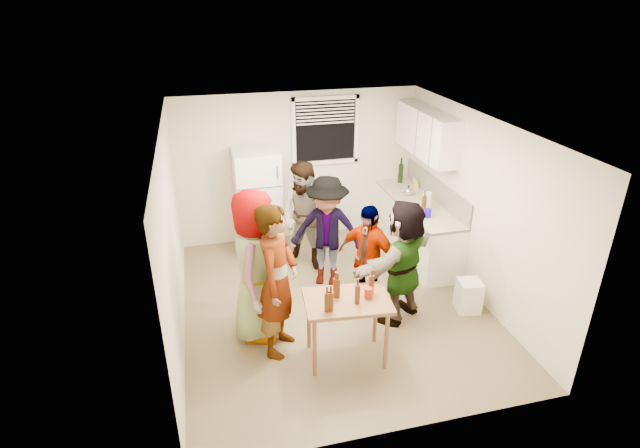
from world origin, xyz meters
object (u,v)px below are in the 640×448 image
object	(u,v)px
guest_back_right	(326,282)
guest_stripe	(280,347)
beer_bottle_counter	(423,212)
blue_cup	(427,217)
guest_back_left	(306,265)
wine_bottle	(400,182)
red_cup	(368,298)
guest_black	(365,307)
beer_bottle_table	(336,296)
trash_bin	(469,294)
guest_grey	(260,332)
guest_orange	(398,316)
serving_table	(346,357)
refrigerator	(258,202)
kettle	(408,195)

from	to	relation	value
guest_back_right	guest_stripe	bearing A→B (deg)	-102.25
beer_bottle_counter	blue_cup	bearing A→B (deg)	-96.44
beer_bottle_counter	guest_back_left	bearing A→B (deg)	167.63
wine_bottle	red_cup	distance (m)	3.56
beer_bottle_counter	guest_black	world-z (taller)	beer_bottle_counter
guest_black	guest_back_left	bearing A→B (deg)	162.55
wine_bottle	beer_bottle_table	distance (m)	3.64
trash_bin	guest_back_left	world-z (taller)	trash_bin
trash_bin	guest_grey	bearing A→B (deg)	175.92
wine_bottle	guest_orange	xyz separation A→B (m)	(-0.98, -2.50, -0.90)
trash_bin	red_cup	world-z (taller)	red_cup
serving_table	guest_grey	world-z (taller)	serving_table
wine_bottle	beer_bottle_table	xyz separation A→B (m)	(-2.01, -3.03, -0.09)
refrigerator	trash_bin	xyz separation A→B (m)	(2.47, -2.44, -0.60)
trash_bin	red_cup	size ratio (longest dim) A/B	3.52
serving_table	guest_back_left	bearing A→B (deg)	89.61
guest_back_right	kettle	bearing A→B (deg)	51.00
guest_black	guest_orange	world-z (taller)	guest_orange
guest_black	refrigerator	bearing A→B (deg)	169.57
guest_back_left	guest_orange	distance (m)	1.84
serving_table	guest_back_right	world-z (taller)	serving_table
refrigerator	trash_bin	size ratio (longest dim) A/B	3.85
kettle	blue_cup	bearing A→B (deg)	-80.37
blue_cup	beer_bottle_table	size ratio (longest dim) A/B	0.56
serving_table	guest_stripe	distance (m)	0.81
guest_back_left	guest_black	bearing A→B (deg)	-25.94
guest_back_left	guest_orange	xyz separation A→B (m)	(0.90, -1.61, 0.00)
serving_table	guest_back_right	size ratio (longest dim) A/B	0.58
wine_bottle	serving_table	world-z (taller)	wine_bottle
guest_black	wine_bottle	bearing A→B (deg)	108.63
trash_bin	red_cup	distance (m)	1.81
serving_table	blue_cup	bearing A→B (deg)	43.67
guest_back_left	guest_orange	world-z (taller)	guest_back_left
beer_bottle_counter	guest_orange	size ratio (longest dim) A/B	0.15
refrigerator	guest_grey	distance (m)	2.42
guest_grey	guest_black	size ratio (longest dim) A/B	1.27
beer_bottle_table	guest_orange	distance (m)	1.41
kettle	guest_back_right	bearing A→B (deg)	-137.59
guest_grey	red_cup	bearing A→B (deg)	-102.43
trash_bin	guest_stripe	size ratio (longest dim) A/B	0.23
refrigerator	guest_back_right	size ratio (longest dim) A/B	1.03
guest_grey	guest_orange	size ratio (longest dim) A/B	1.16
trash_bin	guest_black	world-z (taller)	trash_bin
guest_stripe	trash_bin	bearing A→B (deg)	-57.85
guest_back_left	beer_bottle_counter	bearing A→B (deg)	29.34
guest_grey	guest_back_right	bearing A→B (deg)	-29.34
kettle	guest_back_left	distance (m)	2.02
beer_bottle_counter	guest_orange	distance (m)	1.73
wine_bottle	guest_grey	distance (m)	3.81
kettle	red_cup	distance (m)	3.00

